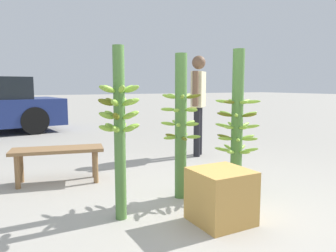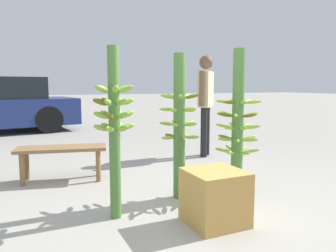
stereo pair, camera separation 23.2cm
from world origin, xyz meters
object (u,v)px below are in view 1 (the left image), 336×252
(vendor_person, at_px, (198,96))
(produce_crate, at_px, (221,196))
(banana_stalk_right, at_px, (237,123))
(market_bench, at_px, (58,154))
(banana_stalk_left, at_px, (120,126))
(banana_stalk_center, at_px, (181,125))

(vendor_person, xyz_separation_m, produce_crate, (-1.36, -2.40, -0.78))
(banana_stalk_right, height_order, produce_crate, banana_stalk_right)
(banana_stalk_right, height_order, market_bench, banana_stalk_right)
(banana_stalk_right, relative_size, vendor_person, 0.94)
(market_bench, bearing_deg, produce_crate, -48.88)
(banana_stalk_right, xyz_separation_m, market_bench, (-1.70, 1.31, -0.43))
(banana_stalk_right, relative_size, produce_crate, 3.37)
(market_bench, relative_size, produce_crate, 2.42)
(vendor_person, bearing_deg, produce_crate, -164.45)
(market_bench, height_order, produce_crate, produce_crate)
(banana_stalk_right, bearing_deg, market_bench, 142.55)
(vendor_person, relative_size, produce_crate, 3.58)
(banana_stalk_left, height_order, produce_crate, banana_stalk_left)
(vendor_person, bearing_deg, banana_stalk_center, -173.53)
(banana_stalk_left, relative_size, banana_stalk_right, 0.97)
(banana_stalk_left, relative_size, produce_crate, 3.26)
(banana_stalk_left, bearing_deg, vendor_person, 42.32)
(banana_stalk_left, height_order, banana_stalk_center, banana_stalk_left)
(banana_stalk_right, bearing_deg, banana_stalk_center, 169.21)
(banana_stalk_left, height_order, market_bench, banana_stalk_left)
(vendor_person, distance_m, produce_crate, 2.87)
(banana_stalk_center, distance_m, market_bench, 1.64)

